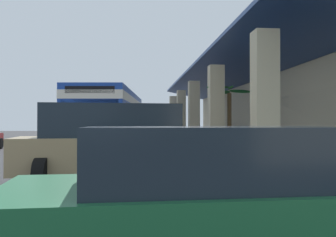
% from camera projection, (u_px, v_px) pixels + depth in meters
% --- Properties ---
extents(ground, '(120.00, 120.00, 0.00)m').
position_uv_depth(ground, '(258.00, 149.00, 22.86)').
color(ground, '#2D2D30').
extents(curb_strip, '(33.57, 0.50, 0.12)m').
position_uv_depth(curb_strip, '(180.00, 151.00, 20.35)').
color(curb_strip, '#9E998E').
rests_on(curb_strip, ground).
extents(transit_bus, '(11.38, 3.48, 3.34)m').
position_uv_depth(transit_bus, '(111.00, 117.00, 20.85)').
color(transit_bus, '#193D9E').
rests_on(transit_bus, ground).
extents(parked_suv_tan, '(3.03, 4.97, 1.97)m').
position_uv_depth(parked_suv_tan, '(113.00, 143.00, 9.78)').
color(parked_suv_tan, '#9E845B').
rests_on(parked_suv_tan, ground).
extents(parked_sedan_green, '(2.63, 4.51, 1.47)m').
position_uv_depth(parked_sedan_green, '(230.00, 201.00, 3.79)').
color(parked_sedan_green, '#195933').
rests_on(parked_sedan_green, ground).
extents(pedestrian, '(0.57, 0.49, 1.76)m').
position_uv_depth(pedestrian, '(56.00, 138.00, 13.29)').
color(pedestrian, '#38383D').
rests_on(pedestrian, ground).
extents(potted_palm, '(1.63, 1.83, 2.95)m').
position_uv_depth(potted_palm, '(229.00, 143.00, 14.95)').
color(potted_palm, gray).
rests_on(potted_palm, ground).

